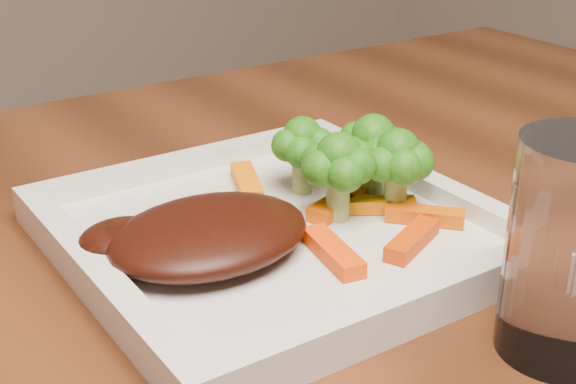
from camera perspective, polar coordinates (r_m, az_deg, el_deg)
plate at (r=0.54m, az=-0.88°, el=-3.24°), size 0.27×0.27×0.01m
steak at (r=0.50m, az=-5.62°, el=-3.00°), size 0.13×0.11×0.03m
broccoli_0 at (r=0.58m, az=1.03°, el=3.20°), size 0.07×0.07×0.07m
broccoli_1 at (r=0.58m, az=6.02°, el=2.56°), size 0.07×0.07×0.06m
broccoli_2 at (r=0.56m, az=7.73°, el=1.40°), size 0.07×0.07×0.06m
broccoli_3 at (r=0.54m, az=3.62°, el=1.08°), size 0.07×0.07×0.06m
carrot_0 at (r=0.52m, az=8.82°, el=-3.38°), size 0.06×0.04×0.01m
carrot_1 at (r=0.55m, az=9.71°, el=-1.65°), size 0.05×0.05×0.01m
carrot_2 at (r=0.50m, az=3.21°, el=-4.25°), size 0.03×0.06×0.01m
carrot_3 at (r=0.62m, az=5.32°, el=1.58°), size 0.05×0.03×0.01m
carrot_4 at (r=0.60m, az=-2.96°, el=0.71°), size 0.04×0.06×0.01m
carrot_5 at (r=0.56m, az=6.59°, el=-0.93°), size 0.05×0.04×0.01m
carrot_6 at (r=0.57m, az=3.72°, el=-0.74°), size 0.06×0.04×0.01m
drinking_glass at (r=0.44m, az=19.66°, el=-3.92°), size 0.08×0.08×0.12m
carrot_7 at (r=0.63m, az=4.43°, el=1.83°), size 0.06×0.02×0.01m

